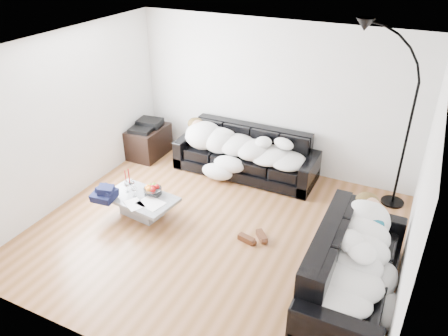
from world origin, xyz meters
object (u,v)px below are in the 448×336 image
at_px(candle_right, 129,177).
at_px(floor_lamp, 408,133).
at_px(sleeper_back, 245,142).
at_px(shoes, 254,237).
at_px(coffee_table, 141,206).
at_px(av_cabinet, 148,141).
at_px(sleeper_right, 357,252).
at_px(fruit_bowl, 153,189).
at_px(wine_glass_a, 133,184).
at_px(sofa_back, 246,153).
at_px(sofa_right, 354,266).
at_px(candle_left, 125,177).
at_px(wine_glass_b, 127,187).
at_px(wine_glass_c, 135,192).
at_px(stereo, 147,125).

bearing_deg(candle_right, floor_lamp, 25.05).
xyz_separation_m(sleeper_back, shoes, (0.86, -1.64, -0.58)).
distance_m(coffee_table, shoes, 1.79).
bearing_deg(av_cabinet, sleeper_right, -25.32).
bearing_deg(sleeper_right, fruit_bowl, 81.88).
xyz_separation_m(wine_glass_a, shoes, (2.01, 0.02, -0.35)).
xyz_separation_m(sofa_back, coffee_table, (-0.92, -1.85, -0.25)).
distance_m(sofa_right, candle_left, 3.67).
height_order(sofa_back, sleeper_back, sleeper_back).
relative_size(candle_left, candle_right, 0.84).
relative_size(fruit_bowl, wine_glass_a, 1.66).
xyz_separation_m(sleeper_right, fruit_bowl, (-3.07, 0.44, -0.24)).
bearing_deg(coffee_table, av_cabinet, 121.09).
bearing_deg(shoes, sleeper_back, 142.71).
xyz_separation_m(sleeper_back, coffee_table, (-0.92, -1.80, -0.47)).
bearing_deg(floor_lamp, sofa_right, -92.27).
bearing_deg(candle_left, coffee_table, -28.27).
distance_m(sleeper_back, candle_right, 2.03).
bearing_deg(wine_glass_a, av_cabinet, 117.02).
relative_size(sofa_right, candle_left, 9.45).
distance_m(sofa_right, wine_glass_b, 3.48).
bearing_deg(fruit_bowl, wine_glass_c, -138.77).
height_order(candle_left, av_cabinet, av_cabinet).
bearing_deg(sofa_back, candle_left, -129.87).
distance_m(candle_right, shoes, 2.18).
bearing_deg(sofa_right, fruit_bowl, 81.88).
bearing_deg(coffee_table, sofa_back, 63.64).
xyz_separation_m(sleeper_back, candle_right, (-1.28, -1.56, -0.18)).
xyz_separation_m(sofa_back, wine_glass_c, (-0.99, -1.88, 0.00)).
height_order(wine_glass_b, shoes, wine_glass_b).
bearing_deg(sofa_back, sleeper_back, -90.00).
relative_size(wine_glass_c, av_cabinet, 0.22).
xyz_separation_m(candle_right, stereo, (-0.67, 1.47, 0.18)).
relative_size(sofa_right, sleeper_back, 1.02).
bearing_deg(fruit_bowl, floor_lamp, 29.45).
bearing_deg(shoes, sleeper_right, 7.63).
bearing_deg(wine_glass_c, stereo, 118.83).
xyz_separation_m(sleeper_right, stereo, (-4.23, 2.00, -0.02)).
distance_m(wine_glass_b, candle_left, 0.27).
bearing_deg(sleeper_back, stereo, -177.37).
distance_m(wine_glass_a, wine_glass_c, 0.23).
height_order(coffee_table, candle_left, candle_left).
bearing_deg(wine_glass_a, sleeper_right, -7.11).
bearing_deg(wine_glass_a, sofa_right, -7.11).
bearing_deg(stereo, coffee_table, -65.88).
height_order(candle_right, av_cabinet, candle_right).
bearing_deg(wine_glass_a, fruit_bowl, 1.74).
bearing_deg(coffee_table, shoes, 5.07).
xyz_separation_m(sofa_back, stereo, (-1.95, -0.14, 0.22)).
height_order(shoes, stereo, stereo).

